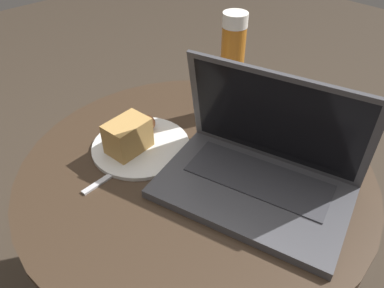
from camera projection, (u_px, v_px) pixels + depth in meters
table at (195, 206)px, 0.89m from camera, size 0.76×0.76×0.55m
laptop at (259, 167)px, 0.73m from camera, size 0.42×0.32×0.24m
beer_glass at (232, 66)px, 0.89m from camera, size 0.06×0.06×0.26m
snack_plate at (135, 139)px, 0.84m from camera, size 0.22×0.22×0.08m
fork at (123, 167)px, 0.80m from camera, size 0.03×0.18×0.00m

